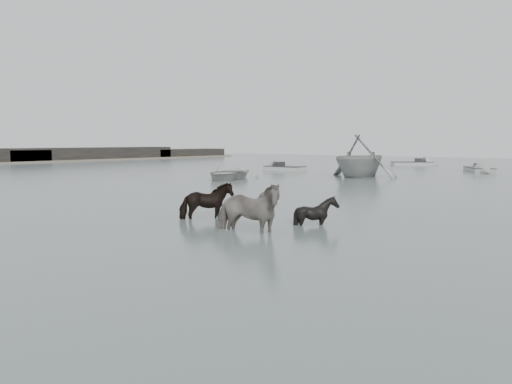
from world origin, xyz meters
The scene contains 10 objects.
ground centered at (0.00, 0.00, 0.00)m, with size 140.00×140.00×0.00m, color #51605C.
pony_pinto centered at (0.64, -0.17, 0.90)m, with size 0.98×2.14×1.81m, color black.
pony_dark centered at (-1.88, 0.81, 0.72)m, with size 1.43×1.22×1.44m, color black.
pony_black centered at (1.46, 2.13, 0.63)m, with size 1.01×1.14×1.25m, color black.
rowboat_lead centered at (-12.87, 14.00, 0.49)m, with size 3.37×4.72×0.98m, color #BAB9B4.
rowboat_trail centered at (-6.97, 21.59, 1.57)m, with size 5.13×5.95×3.13m, color #9B9D9B.
skiff_outer centered at (-15.68, 24.57, 0.38)m, with size 4.78×1.60×0.75m, color #B3B3AE, non-canonical shape.
skiff_mid centered at (-1.95, 32.99, 0.38)m, with size 5.36×1.60×0.75m, color gray, non-canonical shape.
skiff_far centered at (-10.69, 40.73, 0.38)m, with size 5.74×1.60×0.75m, color #AAACAA, non-canonical shape.
distant_shore centered at (-50.00, 16.74, 0.74)m, with size 6.00×70.00×1.90m.
Camera 1 is at (9.40, -10.71, 2.51)m, focal length 35.00 mm.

